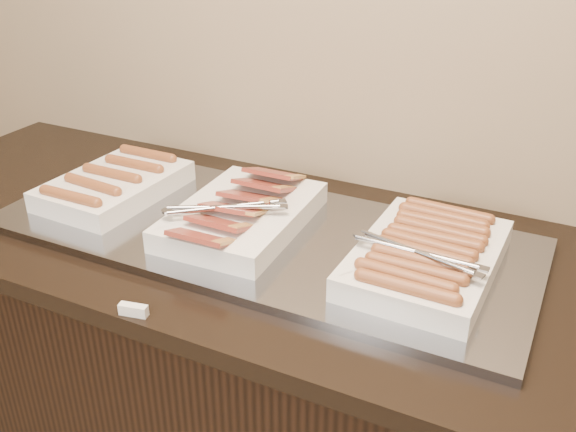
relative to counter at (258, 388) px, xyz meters
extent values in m
cube|color=black|center=(0.00, 0.00, -0.02)|extent=(2.00, 0.70, 0.86)
cube|color=black|center=(0.00, 0.00, 0.43)|extent=(2.06, 0.76, 0.04)
cube|color=gray|center=(0.02, 0.00, 0.46)|extent=(1.20, 0.50, 0.02)
cube|color=white|center=(-0.39, 0.00, 0.49)|extent=(0.25, 0.36, 0.05)
cylinder|color=#925A2D|center=(-0.39, -0.14, 0.52)|extent=(0.15, 0.03, 0.03)
cylinder|color=#925A2D|center=(-0.39, -0.07, 0.52)|extent=(0.16, 0.04, 0.03)
cylinder|color=#925A2D|center=(-0.39, 0.00, 0.52)|extent=(0.15, 0.03, 0.03)
cylinder|color=#925A2D|center=(-0.38, 0.07, 0.52)|extent=(0.15, 0.03, 0.03)
cylinder|color=#925A2D|center=(-0.40, 0.14, 0.52)|extent=(0.15, 0.03, 0.03)
cube|color=white|center=(-0.03, 0.00, 0.49)|extent=(0.27, 0.40, 0.05)
cube|color=maroon|center=(-0.03, -0.16, 0.52)|extent=(0.13, 0.09, 0.04)
cube|color=maroon|center=(-0.02, -0.09, 0.52)|extent=(0.13, 0.09, 0.04)
cube|color=maroon|center=(-0.03, -0.03, 0.52)|extent=(0.14, 0.10, 0.04)
cube|color=maroon|center=(-0.02, 0.03, 0.53)|extent=(0.14, 0.10, 0.04)
cube|color=maroon|center=(-0.02, 0.09, 0.53)|extent=(0.13, 0.09, 0.04)
cube|color=maroon|center=(-0.03, 0.16, 0.53)|extent=(0.13, 0.09, 0.04)
cube|color=white|center=(0.39, 0.00, 0.49)|extent=(0.27, 0.39, 0.05)
cylinder|color=#925A2D|center=(0.40, -0.16, 0.52)|extent=(0.17, 0.03, 0.03)
cylinder|color=#925A2D|center=(0.39, -0.13, 0.52)|extent=(0.17, 0.04, 0.03)
cylinder|color=#925A2D|center=(0.40, -0.10, 0.52)|extent=(0.17, 0.03, 0.03)
cylinder|color=#925A2D|center=(0.40, -0.07, 0.52)|extent=(0.17, 0.03, 0.03)
cylinder|color=#925A2D|center=(0.39, -0.03, 0.52)|extent=(0.17, 0.04, 0.03)
cylinder|color=#925A2D|center=(0.39, 0.00, 0.52)|extent=(0.17, 0.04, 0.03)
cylinder|color=#925A2D|center=(0.40, 0.03, 0.52)|extent=(0.17, 0.03, 0.03)
cylinder|color=#925A2D|center=(0.40, 0.07, 0.52)|extent=(0.17, 0.04, 0.03)
cylinder|color=#925A2D|center=(0.40, 0.10, 0.52)|extent=(0.17, 0.03, 0.03)
cylinder|color=#925A2D|center=(0.39, 0.13, 0.52)|extent=(0.17, 0.03, 0.03)
cylinder|color=#925A2D|center=(0.39, 0.16, 0.52)|extent=(0.17, 0.03, 0.03)
cube|color=white|center=(-0.05, -0.36, 0.46)|extent=(0.06, 0.03, 0.02)
camera|label=1|loc=(0.63, -1.10, 1.15)|focal=40.00mm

